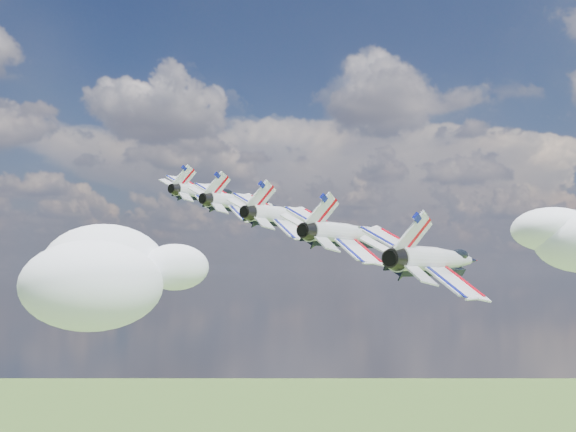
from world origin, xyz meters
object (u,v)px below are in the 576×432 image
at_px(jet_0, 209,193).
at_px(jet_4, 438,260).
at_px(jet_3, 349,234).
at_px(jet_1, 243,203).
at_px(jet_2, 288,216).

bearing_deg(jet_0, jet_4, -26.78).
bearing_deg(jet_0, jet_3, -26.78).
bearing_deg(jet_1, jet_4, -26.78).
height_order(jet_0, jet_4, jet_0).
bearing_deg(jet_2, jet_3, -26.78).
xyz_separation_m(jet_0, jet_4, (36.50, -35.96, -9.84)).
height_order(jet_2, jet_4, jet_2).
xyz_separation_m(jet_2, jet_4, (18.25, -17.98, -4.92)).
height_order(jet_1, jet_2, jet_1).
distance_m(jet_2, jet_3, 13.04).
bearing_deg(jet_4, jet_3, 153.22).
bearing_deg(jet_4, jet_1, 153.22).
height_order(jet_0, jet_3, jet_0).
distance_m(jet_1, jet_3, 26.09).
bearing_deg(jet_4, jet_0, 153.22).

